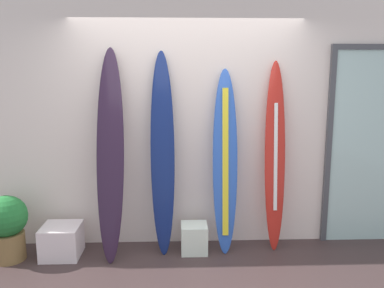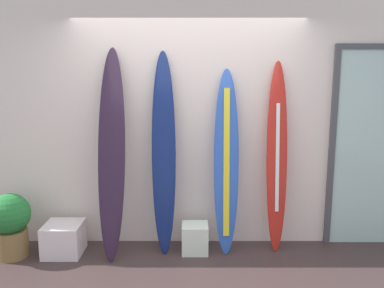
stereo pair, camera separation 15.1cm
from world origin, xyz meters
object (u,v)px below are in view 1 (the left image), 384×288
Objects in this scene: surfboard_cobalt at (225,162)px; display_block_center at (62,241)px; surfboard_charcoal at (110,156)px; glass_door at (372,143)px; display_block_left at (194,238)px; potted_plant at (7,225)px; surfboard_crimson at (275,157)px; surfboard_navy at (163,154)px.

surfboard_cobalt is 5.00× the size of display_block_center.
surfboard_charcoal is 5.56× the size of display_block_center.
surfboard_cobalt is 1.70m from glass_door.
glass_door reaches higher than display_block_left.
surfboard_charcoal is 7.07× the size of display_block_left.
glass_door reaches higher than display_block_center.
display_block_center is 0.57m from potted_plant.
surfboard_crimson is at bearing -172.58° from glass_door.
surfboard_charcoal reaches higher than display_block_left.
display_block_left is 2.26m from glass_door.
surfboard_charcoal is 1.27m from display_block_left.
surfboard_cobalt is (1.21, 0.10, -0.10)m from surfboard_charcoal.
display_block_left is at bearing -167.83° from surfboard_cobalt.
display_block_center is (-0.54, -0.02, -0.92)m from surfboard_charcoal.
surfboard_charcoal is at bearing 2.09° from display_block_center.
surfboard_navy is 0.97× the size of glass_door.
surfboard_crimson is 2.99× the size of potted_plant.
glass_door is at bearing 7.26° from display_block_left.
surfboard_navy is 2.36m from glass_door.
surfboard_navy reaches higher than potted_plant.
glass_door reaches higher than surfboard_navy.
surfboard_cobalt is 6.36× the size of display_block_left.
surfboard_navy is (0.54, 0.10, -0.00)m from surfboard_charcoal.
glass_door is at bearing 7.42° from surfboard_crimson.
display_block_left is 0.14× the size of glass_door.
display_block_center is (-1.42, -0.05, 0.01)m from display_block_left.
glass_door is at bearing 5.61° from surfboard_charcoal.
surfboard_crimson reaches higher than surfboard_cobalt.
surfboard_navy is 0.99m from display_block_left.
surfboard_navy is at bearing 6.30° from display_block_center.
surfboard_crimson reaches higher than display_block_left.
surfboard_crimson is 5.21× the size of display_block_center.
display_block_left is at bearing 1.76° from surfboard_charcoal.
surfboard_charcoal reaches higher than display_block_center.
surfboard_charcoal is 3.18× the size of potted_plant.
surfboard_cobalt is 0.89× the size of glass_door.
display_block_left is 1.96m from potted_plant.
potted_plant is (-1.94, -0.11, 0.22)m from display_block_left.
surfboard_cobalt is at bearing -173.73° from glass_door.
glass_door is 4.05m from potted_plant.
surfboard_navy is 1.42m from display_block_center.
surfboard_navy is at bearing -178.29° from surfboard_crimson.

